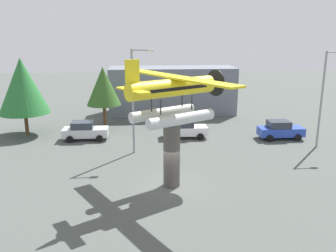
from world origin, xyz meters
The scene contains 11 objects.
ground_plane centered at (0.00, 0.00, 0.00)m, with size 140.00×140.00×0.00m, color #4C514C.
display_pedestal centered at (0.00, 0.00, 2.21)m, with size 1.10×1.10×4.41m, color #4C4742.
floatplane_monument centered at (0.11, 0.07, 6.08)m, with size 7.03×9.48×4.00m.
car_near_silver centered at (-7.23, 11.08, 0.88)m, with size 4.20×2.02×1.76m.
car_mid_white centered at (2.24, 10.95, 0.88)m, with size 4.20×2.02×1.76m.
car_far_blue centered at (11.31, 9.89, 0.88)m, with size 4.20×2.02×1.76m.
streetlight_primary centered at (-2.39, 6.89, 4.96)m, with size 1.84×0.28×8.63m.
streetlight_secondary centered at (13.81, 7.19, 4.84)m, with size 1.84×0.28×8.39m.
storefront_building centered at (2.06, 22.00, 2.86)m, with size 15.37×5.03×5.72m, color slate.
tree_west centered at (-13.23, 13.28, 4.88)m, with size 4.84×4.84×7.57m.
tree_east centered at (-5.75, 15.42, 4.44)m, with size 3.58×3.58×6.45m.
Camera 1 is at (-2.02, -21.82, 9.91)m, focal length 38.04 mm.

